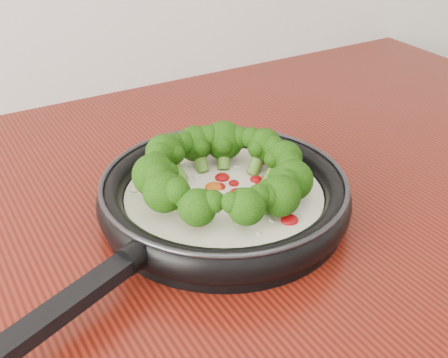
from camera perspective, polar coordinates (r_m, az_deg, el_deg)
skillet at (r=0.68m, az=-0.17°, el=-1.23°), size 0.49×0.39×0.09m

